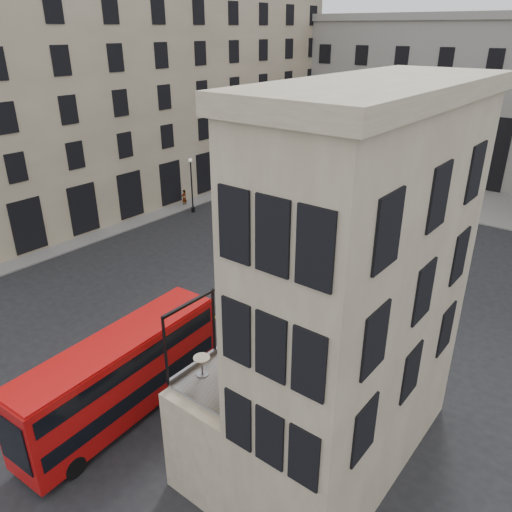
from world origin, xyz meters
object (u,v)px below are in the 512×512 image
Objects in this scene: traffic_light_near at (294,250)px; street_lamp_b at (372,173)px; bus_far at (343,175)px; car_a at (257,258)px; street_lamp_a at (192,188)px; cafe_table_near at (202,363)px; car_c at (254,217)px; pedestrian_d at (459,211)px; cafe_chair_d at (350,302)px; pedestrian_a at (281,170)px; cyclist at (286,248)px; pedestrian_e at (184,198)px; cafe_chair_a at (250,383)px; car_b at (355,220)px; bicycle at (281,223)px; pedestrian_c at (440,184)px; traffic_light_far at (271,170)px; cafe_table_far at (310,295)px; cafe_chair_b at (291,348)px; cafe_chair_c at (308,334)px; bus_near at (121,373)px; pedestrian_b at (293,186)px; cafe_table_mid at (260,322)px.

street_lamp_b reaches higher than traffic_light_near.
bus_far is 2.67× the size of car_a.
cafe_table_near reaches higher than street_lamp_a.
car_c is at bearing 124.57° from cafe_table_near.
pedestrian_d is 28.46m from cafe_chair_d.
pedestrian_a reaches higher than car_a.
cafe_table_near is (9.29, -18.73, 4.31)m from cyclist.
cafe_chair_a is at bearing 46.80° from pedestrian_e.
traffic_light_near is at bearing 144.63° from car_c.
car_b is 6.16× the size of cafe_chair_a.
street_lamp_b reaches higher than car_b.
traffic_light_near reaches higher than bicycle.
car_c is at bearing 142.02° from car_a.
cafe_table_near is at bearing -45.53° from car_a.
pedestrian_a is 1.00× the size of pedestrian_e.
pedestrian_c is at bearing 42.42° from pedestrian_a.
cafe_chair_a is (15.28, -34.24, 2.31)m from bus_far.
cyclist is 18.80m from pedestrian_d.
cyclist reaches higher than car_a.
car_b is 16.11m from pedestrian_c.
bus_far is (7.18, 2.94, 0.10)m from traffic_light_far.
pedestrian_e reaches higher than pedestrian_d.
cafe_table_near is at bearing -92.02° from cafe_table_far.
traffic_light_far is 10.20m from street_lamp_a.
pedestrian_c is 41.61m from cafe_chair_b.
cafe_chair_c is at bearing -31.31° from pedestrian_a.
bus_far is 13.75× the size of cafe_chair_c.
cafe_table_far reaches higher than pedestrian_d.
traffic_light_near is 20.13m from bus_far.
cafe_chair_d is (11.96, -8.13, 4.15)m from car_a.
pedestrian_a is 18.18m from pedestrian_c.
pedestrian_d is at bearing 84.35° from bus_near.
cafe_chair_d is at bearing 49.05° from bus_near.
pedestrian_b is at bearing 44.07° from bicycle.
bus_near is 15.31× the size of cafe_table_far.
pedestrian_b reaches higher than car_c.
traffic_light_near is at bearing 112.55° from cafe_table_near.
pedestrian_c is 1.84× the size of cafe_chair_d.
street_lamp_a reaches higher than bus_near.
traffic_light_far is 0.36× the size of bus_near.
cafe_table_mid is (18.27, -29.29, 4.28)m from pedestrian_b.
cafe_chair_b reaches higher than car_a.
cafe_table_near is at bearing -176.67° from cyclist.
cafe_chair_c reaches higher than street_lamp_b.
bus_near is (6.50, -37.95, -0.07)m from street_lamp_b.
pedestrian_a reaches higher than pedestrian_d.
cafe_chair_b reaches higher than car_b.
street_lamp_b reaches higher than cafe_table_far.
pedestrian_e is at bearing -132.61° from bus_far.
bus_near reaches higher than bicycle.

